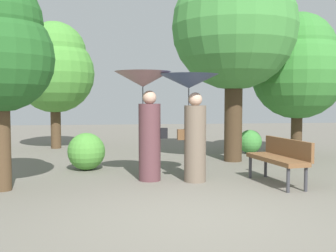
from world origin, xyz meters
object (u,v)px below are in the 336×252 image
person_right (192,108)px  tree_near_right (298,65)px  park_bench (280,156)px  person_left (146,107)px  tree_near_left (55,67)px  tree_mid_right (234,16)px

person_right → tree_near_right: bearing=-40.5°
person_right → park_bench: size_ratio=1.30×
park_bench → tree_near_right: 4.66m
person_left → tree_near_right: size_ratio=0.53×
park_bench → tree_near_right: (2.04, 3.68, 1.99)m
person_right → park_bench: 1.86m
tree_near_right → tree_near_left: bearing=160.4°
tree_near_right → tree_mid_right: (-2.10, -0.88, 1.12)m
person_left → person_right: bearing=-96.6°
park_bench → tree_mid_right: tree_mid_right is taller
tree_near_left → tree_near_right: (6.91, -2.46, -0.07)m
park_bench → tree_near_left: tree_near_left is taller
tree_near_left → tree_near_right: bearing=-19.6°
tree_near_left → tree_mid_right: bearing=-34.8°
person_left → park_bench: bearing=-97.4°
person_left → person_right: (0.84, -0.21, -0.02)m
person_left → tree_near_right: tree_near_right is taller
person_left → park_bench: (2.42, -0.65, -0.90)m
person_left → tree_mid_right: 3.88m
person_right → tree_near_left: (-3.29, 5.70, 1.18)m
person_right → tree_mid_right: 3.59m
person_left → tree_near_right: (4.46, 3.03, 1.09)m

